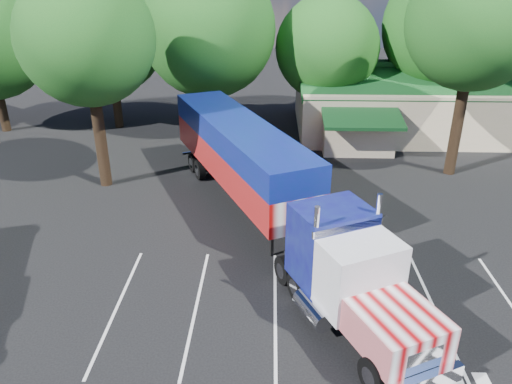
{
  "coord_description": "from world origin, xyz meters",
  "views": [
    {
      "loc": [
        -0.28,
        -22.18,
        12.74
      ],
      "look_at": [
        -0.98,
        0.84,
        2.0
      ],
      "focal_mm": 35.0,
      "sensor_mm": 36.0,
      "label": 1
    }
  ],
  "objects_px": {
    "semi_truck": "(261,175)",
    "bicycle": "(380,219)",
    "woman": "(365,220)",
    "silver_sedan": "(400,137)"
  },
  "relations": [
    {
      "from": "silver_sedan",
      "to": "woman",
      "type": "bearing_deg",
      "value": 149.74
    },
    {
      "from": "semi_truck",
      "to": "woman",
      "type": "relative_size",
      "value": 12.15
    },
    {
      "from": "semi_truck",
      "to": "bicycle",
      "type": "bearing_deg",
      "value": -26.2
    },
    {
      "from": "bicycle",
      "to": "woman",
      "type": "bearing_deg",
      "value": -127.94
    },
    {
      "from": "woman",
      "to": "silver_sedan",
      "type": "bearing_deg",
      "value": -49.92
    },
    {
      "from": "woman",
      "to": "bicycle",
      "type": "bearing_deg",
      "value": -75.26
    },
    {
      "from": "semi_truck",
      "to": "woman",
      "type": "bearing_deg",
      "value": -37.24
    },
    {
      "from": "woman",
      "to": "bicycle",
      "type": "relative_size",
      "value": 1.02
    },
    {
      "from": "semi_truck",
      "to": "woman",
      "type": "height_order",
      "value": "semi_truck"
    },
    {
      "from": "woman",
      "to": "silver_sedan",
      "type": "xyz_separation_m",
      "value": [
        5.0,
        14.0,
        -0.3
      ]
    }
  ]
}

